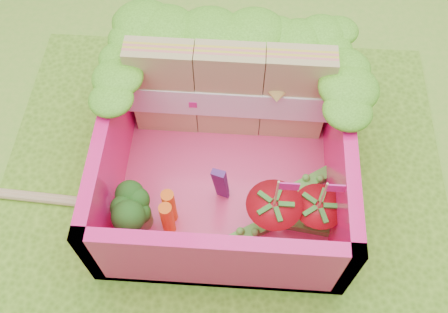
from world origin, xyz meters
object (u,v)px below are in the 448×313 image
Objects in this scene: broccoli at (138,207)px; strawberry_left at (272,216)px; bento_box at (225,154)px; strawberry_right at (315,216)px; chopsticks at (42,198)px; sandwich_stack at (230,92)px.

strawberry_left is at bearing 0.81° from broccoli.
broccoli is at bearing -143.18° from bento_box.
strawberry_right is (0.93, 0.03, -0.05)m from broccoli.
strawberry_left is 1.06× the size of strawberry_right.
chopsticks is (-1.53, 0.09, -0.16)m from strawberry_right.
chopsticks is at bearing -168.92° from bento_box.
strawberry_left is at bearing -4.94° from chopsticks.
strawberry_right reaches higher than broccoli.
strawberry_left is 0.22× the size of chopsticks.
strawberry_right is 0.21× the size of chopsticks.
sandwich_stack is 2.35× the size of strawberry_right.
strawberry_left is 0.23m from strawberry_right.
bento_box reaches higher than strawberry_right.
sandwich_stack is 0.84m from strawberry_right.
strawberry_left reaches higher than chopsticks.
sandwich_stack is 2.22× the size of strawberry_left.
broccoli is 0.63× the size of strawberry_right.
strawberry_right is (0.49, -0.30, -0.09)m from bento_box.
sandwich_stack is 0.74m from strawberry_left.
strawberry_right is (0.49, -0.65, -0.18)m from sandwich_stack.
strawberry_left is at bearing -68.98° from sandwich_stack.
bento_box reaches higher than broccoli.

